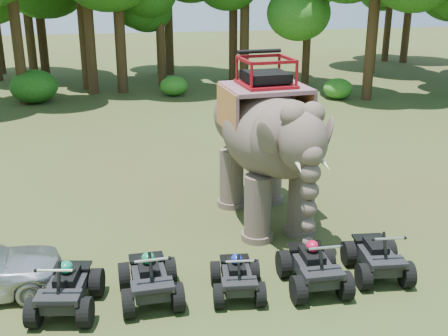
{
  "coord_description": "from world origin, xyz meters",
  "views": [
    {
      "loc": [
        -2.58,
        -12.72,
        6.9
      ],
      "look_at": [
        0.0,
        1.2,
        1.9
      ],
      "focal_mm": 45.0,
      "sensor_mm": 36.0,
      "label": 1
    }
  ],
  "objects_px": {
    "atv_0": "(65,282)",
    "atv_3": "(314,261)",
    "atv_1": "(149,273)",
    "atv_4": "(378,251)",
    "atv_2": "(237,271)",
    "elephant": "(266,140)"
  },
  "relations": [
    {
      "from": "atv_1",
      "to": "atv_3",
      "type": "relative_size",
      "value": 0.98
    },
    {
      "from": "atv_2",
      "to": "atv_4",
      "type": "xyz_separation_m",
      "value": [
        3.44,
        0.21,
        0.07
      ]
    },
    {
      "from": "atv_2",
      "to": "atv_4",
      "type": "bearing_deg",
      "value": 9.14
    },
    {
      "from": "atv_1",
      "to": "elephant",
      "type": "bearing_deg",
      "value": 43.26
    },
    {
      "from": "atv_3",
      "to": "atv_4",
      "type": "xyz_separation_m",
      "value": [
        1.66,
        0.23,
        -0.03
      ]
    },
    {
      "from": "atv_0",
      "to": "atv_3",
      "type": "height_order",
      "value": "atv_3"
    },
    {
      "from": "atv_3",
      "to": "atv_2",
      "type": "bearing_deg",
      "value": 179.85
    },
    {
      "from": "atv_2",
      "to": "atv_0",
      "type": "bearing_deg",
      "value": -175.16
    },
    {
      "from": "elephant",
      "to": "atv_2",
      "type": "relative_size",
      "value": 3.73
    },
    {
      "from": "atv_3",
      "to": "atv_1",
      "type": "bearing_deg",
      "value": 177.85
    },
    {
      "from": "atv_2",
      "to": "atv_3",
      "type": "xyz_separation_m",
      "value": [
        1.78,
        -0.02,
        0.1
      ]
    },
    {
      "from": "atv_1",
      "to": "atv_2",
      "type": "relative_size",
      "value": 1.16
    },
    {
      "from": "atv_0",
      "to": "atv_3",
      "type": "bearing_deg",
      "value": 9.19
    },
    {
      "from": "atv_0",
      "to": "atv_1",
      "type": "distance_m",
      "value": 1.78
    },
    {
      "from": "elephant",
      "to": "atv_0",
      "type": "distance_m",
      "value": 6.75
    },
    {
      "from": "elephant",
      "to": "atv_4",
      "type": "height_order",
      "value": "elephant"
    },
    {
      "from": "atv_0",
      "to": "atv_2",
      "type": "xyz_separation_m",
      "value": [
        3.71,
        -0.05,
        -0.1
      ]
    },
    {
      "from": "elephant",
      "to": "atv_4",
      "type": "xyz_separation_m",
      "value": [
        1.84,
        -3.63,
        -1.76
      ]
    },
    {
      "from": "atv_3",
      "to": "atv_0",
      "type": "bearing_deg",
      "value": 179.71
    },
    {
      "from": "elephant",
      "to": "atv_3",
      "type": "height_order",
      "value": "elephant"
    },
    {
      "from": "atv_1",
      "to": "atv_4",
      "type": "distance_m",
      "value": 5.37
    },
    {
      "from": "atv_0",
      "to": "atv_4",
      "type": "xyz_separation_m",
      "value": [
        7.15,
        0.16,
        -0.02
      ]
    }
  ]
}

